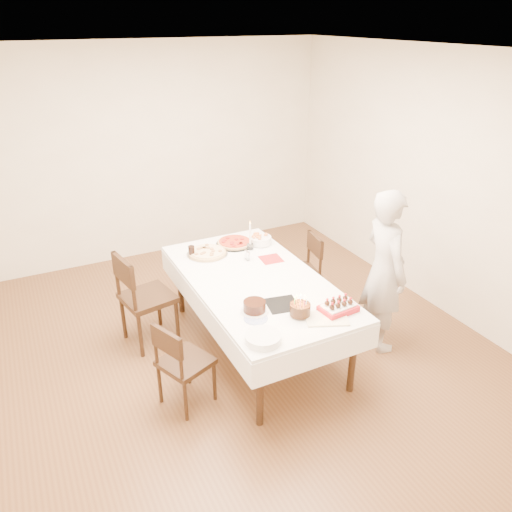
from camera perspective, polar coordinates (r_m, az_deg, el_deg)
name	(u,v)px	position (r m, az deg, el deg)	size (l,w,h in m)	color
floor	(243,344)	(5.02, -1.53, -10.06)	(5.00, 5.00, 0.00)	brown
wall_back	(158,153)	(6.62, -11.16, 11.44)	(4.50, 0.04, 2.70)	beige
wall_front	(466,392)	(2.62, 22.91, -14.11)	(4.50, 0.04, 2.70)	beige
wall_right	(434,182)	(5.64, 19.64, 7.93)	(0.04, 5.00, 2.70)	beige
ceiling	(239,51)	(4.07, -2.01, 22.38)	(5.00, 5.00, 0.00)	white
dining_table	(256,314)	(4.79, 0.00, -6.59)	(1.14, 2.14, 0.75)	white
chair_right_savory	(299,272)	(5.45, 4.91, -1.87)	(0.43, 0.43, 0.84)	#321C10
chair_left_savory	(148,297)	(4.94, -12.28, -4.66)	(0.50, 0.50, 0.98)	#321C10
chair_left_dessert	(186,362)	(4.19, -8.05, -11.93)	(0.41, 0.41, 0.80)	#321C10
person	(384,271)	(4.80, 14.44, -1.67)	(0.58, 0.38, 1.59)	beige
pizza_white	(207,253)	(5.08, -5.60, 0.38)	(0.42, 0.42, 0.04)	beige
pizza_pepperoni	(235,243)	(5.28, -2.47, 1.54)	(0.39, 0.39, 0.04)	red
red_placemat	(271,259)	(4.97, 1.73, -0.36)	(0.21, 0.21, 0.01)	#B21E1E
pasta_bowl	(260,240)	(5.28, 0.51, 1.84)	(0.23, 0.23, 0.07)	white
taper_candle	(250,235)	(5.12, -0.68, 2.40)	(0.07, 0.07, 0.32)	white
shaker_pair	(248,256)	(4.92, -0.91, -0.04)	(0.08, 0.08, 0.10)	white
cola_glass	(191,252)	(5.03, -7.38, 0.51)	(0.06, 0.06, 0.12)	black
layer_cake	(254,307)	(4.09, -0.18, -5.80)	(0.24, 0.24, 0.10)	black
cake_board	(282,305)	(4.22, 3.03, -5.56)	(0.26, 0.26, 0.01)	black
birthday_cake	(300,306)	(4.04, 5.07, -5.69)	(0.17, 0.17, 0.16)	#391E0F
strawberry_box	(338,307)	(4.16, 9.39, -5.82)	(0.30, 0.20, 0.07)	#AA131B
box_lid	(327,319)	(4.06, 8.07, -7.15)	(0.33, 0.22, 0.03)	beige
plate_stack	(263,338)	(3.76, 0.80, -9.35)	(0.28, 0.28, 0.06)	white
china_plate	(256,318)	(4.03, -0.03, -7.13)	(0.20, 0.20, 0.01)	white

